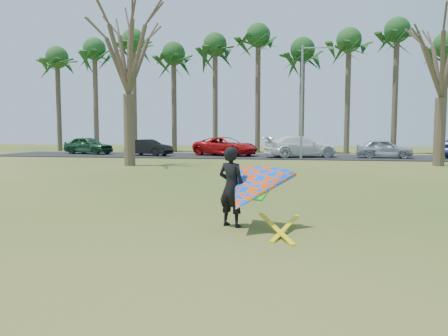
% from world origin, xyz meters
% --- Properties ---
extents(ground, '(100.00, 100.00, 0.00)m').
position_xyz_m(ground, '(0.00, 0.00, 0.00)').
color(ground, '#224A10').
rests_on(ground, ground).
extents(parking_strip, '(46.00, 7.00, 0.06)m').
position_xyz_m(parking_strip, '(0.00, 25.00, 0.03)').
color(parking_strip, black).
rests_on(parking_strip, ground).
extents(palm_0, '(4.84, 4.84, 10.84)m').
position_xyz_m(palm_0, '(-22.00, 31.00, 9.17)').
color(palm_0, '#4A3C2C').
rests_on(palm_0, ground).
extents(palm_1, '(4.84, 4.84, 11.54)m').
position_xyz_m(palm_1, '(-18.00, 31.00, 9.85)').
color(palm_1, brown).
rests_on(palm_1, ground).
extents(palm_2, '(4.84, 4.84, 12.24)m').
position_xyz_m(palm_2, '(-14.00, 31.00, 10.52)').
color(palm_2, brown).
rests_on(palm_2, ground).
extents(palm_3, '(4.84, 4.84, 10.84)m').
position_xyz_m(palm_3, '(-10.00, 31.00, 9.17)').
color(palm_3, '#483C2B').
rests_on(palm_3, ground).
extents(palm_4, '(4.84, 4.84, 11.54)m').
position_xyz_m(palm_4, '(-6.00, 31.00, 9.85)').
color(palm_4, brown).
rests_on(palm_4, ground).
extents(palm_5, '(4.84, 4.84, 12.24)m').
position_xyz_m(palm_5, '(-2.00, 31.00, 10.52)').
color(palm_5, '#4F3E2F').
rests_on(palm_5, ground).
extents(palm_6, '(4.84, 4.84, 10.84)m').
position_xyz_m(palm_6, '(2.00, 31.00, 9.17)').
color(palm_6, brown).
rests_on(palm_6, ground).
extents(palm_7, '(4.84, 4.84, 11.54)m').
position_xyz_m(palm_7, '(6.00, 31.00, 9.85)').
color(palm_7, '#453929').
rests_on(palm_7, ground).
extents(palm_8, '(4.84, 4.84, 12.24)m').
position_xyz_m(palm_8, '(10.00, 31.00, 10.52)').
color(palm_8, '#47392B').
rests_on(palm_8, ground).
extents(palm_9, '(4.84, 4.84, 10.84)m').
position_xyz_m(palm_9, '(14.00, 31.00, 9.17)').
color(palm_9, brown).
rests_on(palm_9, ground).
extents(bare_tree_left, '(6.60, 6.60, 9.70)m').
position_xyz_m(bare_tree_left, '(-8.00, 15.00, 6.92)').
color(bare_tree_left, '#46362A').
rests_on(bare_tree_left, ground).
extents(bare_tree_right, '(6.27, 6.27, 9.21)m').
position_xyz_m(bare_tree_right, '(10.00, 18.00, 6.57)').
color(bare_tree_right, '#46382A').
rests_on(bare_tree_right, ground).
extents(streetlight, '(2.28, 0.18, 8.00)m').
position_xyz_m(streetlight, '(2.16, 22.00, 4.46)').
color(streetlight, gray).
rests_on(streetlight, ground).
extents(car_0, '(4.62, 2.68, 1.48)m').
position_xyz_m(car_0, '(-16.03, 25.43, 0.80)').
color(car_0, '#1B4326').
rests_on(car_0, parking_strip).
extents(car_1, '(4.16, 2.45, 1.30)m').
position_xyz_m(car_1, '(-10.10, 24.01, 0.71)').
color(car_1, black).
rests_on(car_1, parking_strip).
extents(car_2, '(5.88, 4.40, 1.48)m').
position_xyz_m(car_2, '(-3.99, 25.14, 0.80)').
color(car_2, '#B40E10').
rests_on(car_2, parking_strip).
extents(car_3, '(5.95, 4.06, 1.60)m').
position_xyz_m(car_3, '(1.95, 24.07, 0.86)').
color(car_3, white).
rests_on(car_3, parking_strip).
extents(car_4, '(4.11, 1.87, 1.37)m').
position_xyz_m(car_4, '(8.05, 24.25, 0.74)').
color(car_4, '#9EA3AC').
rests_on(car_4, parking_strip).
extents(kite_flyer, '(2.13, 2.39, 2.02)m').
position_xyz_m(kite_flyer, '(0.94, -0.34, 0.85)').
color(kite_flyer, black).
rests_on(kite_flyer, ground).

